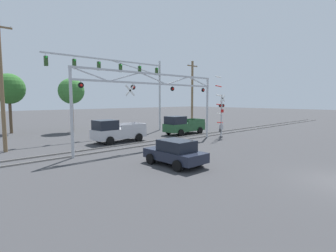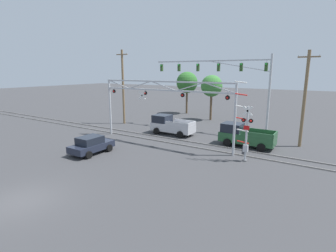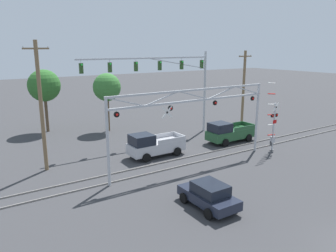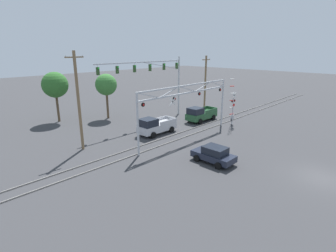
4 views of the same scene
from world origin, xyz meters
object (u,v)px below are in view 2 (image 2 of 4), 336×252
object	(u,v)px
traffic_signal_span	(232,76)
background_tree_far_left_verge	(187,83)
crossing_gantry	(163,97)
pickup_truck_following	(244,136)
sedan_waiting	(91,145)
background_tree_beyond_span	(212,86)
pickup_truck_lead	(170,125)
utility_pole_right	(305,98)
utility_pole_left	(123,86)
crossing_signal_mast	(245,133)

from	to	relation	value
traffic_signal_span	background_tree_far_left_verge	world-z (taller)	traffic_signal_span
crossing_gantry	pickup_truck_following	xyz separation A→B (m)	(6.90, 3.32, -3.51)
sedan_waiting	background_tree_far_left_verge	xyz separation A→B (m)	(-3.52, 23.33, 4.30)
pickup_truck_following	background_tree_beyond_span	size ratio (longest dim) A/B	0.78
sedan_waiting	background_tree_beyond_span	xyz separation A→B (m)	(2.26, 19.98, 4.07)
background_tree_beyond_span	background_tree_far_left_verge	distance (m)	6.68
pickup_truck_lead	background_tree_beyond_span	size ratio (longest dim) A/B	0.77
background_tree_far_left_verge	utility_pole_right	bearing A→B (deg)	-31.80
pickup_truck_following	background_tree_beyond_span	bearing A→B (deg)	127.04
traffic_signal_span	pickup_truck_lead	size ratio (longest dim) A/B	2.90
utility_pole_right	background_tree_far_left_verge	world-z (taller)	utility_pole_right
crossing_gantry	background_tree_far_left_verge	bearing A→B (deg)	111.74
crossing_gantry	utility_pole_left	bearing A→B (deg)	151.66
pickup_truck_following	sedan_waiting	size ratio (longest dim) A/B	1.32
utility_pole_right	crossing_signal_mast	bearing A→B (deg)	-114.90
pickup_truck_lead	pickup_truck_following	xyz separation A→B (m)	(8.34, -0.29, 0.00)
background_tree_far_left_verge	crossing_signal_mast	bearing A→B (deg)	-50.24
utility_pole_left	utility_pole_right	size ratio (longest dim) A/B	1.10
traffic_signal_span	pickup_truck_following	size ratio (longest dim) A/B	2.84
pickup_truck_lead	background_tree_beyond_span	distance (m)	11.05
utility_pole_left	pickup_truck_following	bearing A→B (deg)	-6.79
traffic_signal_span	background_tree_beyond_span	bearing A→B (deg)	130.26
crossing_gantry	background_tree_far_left_verge	xyz separation A→B (m)	(-6.91, 17.32, 0.56)
background_tree_far_left_verge	pickup_truck_following	bearing A→B (deg)	-45.39
traffic_signal_span	pickup_truck_following	bearing A→B (deg)	-57.05
crossing_gantry	pickup_truck_lead	world-z (taller)	crossing_gantry
crossing_signal_mast	utility_pole_left	xyz separation A→B (m)	(-18.08, 6.18, 2.71)
crossing_gantry	utility_pole_left	xyz separation A→B (m)	(-9.86, 5.32, 0.44)
background_tree_beyond_span	utility_pole_left	bearing A→B (deg)	-135.25
crossing_gantry	crossing_signal_mast	size ratio (longest dim) A/B	2.30
sedan_waiting	background_tree_far_left_verge	bearing A→B (deg)	98.58
pickup_truck_following	traffic_signal_span	bearing A→B (deg)	122.95
traffic_signal_span	background_tree_beyond_span	xyz separation A→B (m)	(-4.83, 5.70, -1.50)
background_tree_far_left_verge	utility_pole_left	bearing A→B (deg)	-103.81
traffic_signal_span	utility_pole_left	distance (m)	13.94
pickup_truck_following	utility_pole_right	xyz separation A→B (m)	(4.49, 2.65, 3.53)
sedan_waiting	utility_pole_left	size ratio (longest dim) A/B	0.40
background_tree_beyond_span	crossing_signal_mast	bearing A→B (deg)	-57.76
crossing_signal_mast	background_tree_far_left_verge	bearing A→B (deg)	129.76
sedan_waiting	pickup_truck_following	bearing A→B (deg)	42.19
pickup_truck_following	crossing_gantry	bearing A→B (deg)	-154.30
traffic_signal_span	pickup_truck_lead	distance (m)	8.75
utility_pole_left	background_tree_far_left_verge	xyz separation A→B (m)	(2.95, 12.01, 0.11)
traffic_signal_span	crossing_gantry	bearing A→B (deg)	-114.08
sedan_waiting	crossing_gantry	bearing A→B (deg)	60.57
traffic_signal_span	pickup_truck_following	world-z (taller)	traffic_signal_span
crossing_signal_mast	traffic_signal_span	distance (m)	10.99
pickup_truck_lead	utility_pole_left	size ratio (longest dim) A/B	0.51
sedan_waiting	crossing_signal_mast	bearing A→B (deg)	23.89
pickup_truck_following	background_tree_far_left_verge	size ratio (longest dim) A/B	0.73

